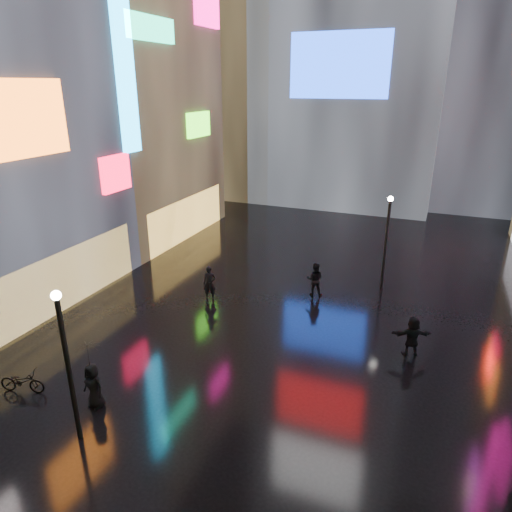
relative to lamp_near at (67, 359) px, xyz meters
The scene contains 12 objects.
ground 14.07m from the lamp_near, 73.07° to the left, with size 140.00×140.00×0.00m, color black.
building_left_far 23.98m from the lamp_near, 121.99° to the left, with size 10.28×12.00×22.00m.
tower_flank_right 43.60m from the lamp_near, 71.63° to the left, with size 12.00×12.00×34.00m, color black.
tower_flank_left 37.92m from the lamp_near, 105.86° to the left, with size 10.00×10.00×26.00m, color black.
lamp_near is the anchor object (origin of this frame).
lamp_far 17.11m from the lamp_near, 64.42° to the left, with size 0.30×0.30×5.20m.
pedestrian_4 2.60m from the lamp_near, 111.45° to the left, with size 0.83×0.54×1.69m, color black.
pedestrian_5 13.18m from the lamp_near, 43.61° to the left, with size 1.63×0.52×1.75m, color black.
pedestrian_6 10.71m from the lamp_near, 94.11° to the left, with size 0.67×0.44×1.84m, color black.
pedestrian_7 13.90m from the lamp_near, 72.37° to the left, with size 0.88×0.69×1.81m, color black.
umbrella_2 1.76m from the lamp_near, 111.45° to the left, with size 0.90×0.91×0.82m, color black.
bicycle 4.49m from the lamp_near, 163.54° to the left, with size 0.59×1.71×0.90m, color black.
Camera 1 is at (5.61, -1.82, 10.66)m, focal length 32.00 mm.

